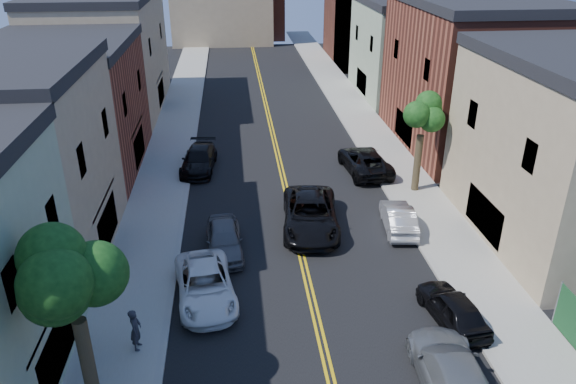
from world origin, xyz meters
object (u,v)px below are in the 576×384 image
object	(u,v)px
grey_car_left	(224,239)
black_car_left	(199,159)
dark_car_right_far	(365,161)
silver_car_right	(398,218)
white_pickup	(205,285)
pedestrian_left	(136,329)
black_car_right	(453,308)
black_suv_lane	(310,214)
grey_car_right	(453,374)

from	to	relation	value
grey_car_left	black_car_left	xyz separation A→B (m)	(-1.70, 10.79, -0.01)
dark_car_right_far	silver_car_right	bearing A→B (deg)	85.12
grey_car_left	dark_car_right_far	bearing A→B (deg)	42.08
white_pickup	pedestrian_left	size ratio (longest dim) A/B	2.99
grey_car_left	black_car_right	bearing A→B (deg)	-37.32
silver_car_right	black_suv_lane	bearing A→B (deg)	-0.57
grey_car_left	grey_car_right	bearing A→B (deg)	-54.94
grey_car_left	dark_car_right_far	world-z (taller)	dark_car_right_far
white_pickup	black_suv_lane	distance (m)	7.89
black_car_left	silver_car_right	distance (m)	14.46
white_pickup	dark_car_right_far	distance (m)	16.52
pedestrian_left	white_pickup	bearing A→B (deg)	-35.54
black_suv_lane	pedestrian_left	world-z (taller)	pedestrian_left
silver_car_right	white_pickup	bearing A→B (deg)	33.41
black_car_right	white_pickup	bearing A→B (deg)	-22.15
white_pickup	black_suv_lane	world-z (taller)	black_suv_lane
black_car_right	dark_car_right_far	distance (m)	15.67
dark_car_right_far	black_suv_lane	distance (m)	8.70
black_car_right	grey_car_left	bearing A→B (deg)	-42.14
grey_car_left	grey_car_right	world-z (taller)	grey_car_right
grey_car_left	white_pickup	bearing A→B (deg)	-104.92
dark_car_right_far	black_car_right	bearing A→B (deg)	85.12
grey_car_right	pedestrian_left	size ratio (longest dim) A/B	3.14
black_car_left	black_car_right	distance (m)	20.38
white_pickup	grey_car_right	distance (m)	10.69
grey_car_left	black_suv_lane	xyz separation A→B (m)	(4.61, 1.97, 0.12)
black_car_right	pedestrian_left	xyz separation A→B (m)	(-12.58, -0.45, 0.33)
grey_car_left	silver_car_right	world-z (taller)	grey_car_left
black_car_left	black_suv_lane	bearing A→B (deg)	-48.86
silver_car_right	black_suv_lane	world-z (taller)	black_suv_lane
white_pickup	silver_car_right	bearing A→B (deg)	19.37
white_pickup	black_car_left	size ratio (longest dim) A/B	1.02
grey_car_right	black_suv_lane	xyz separation A→B (m)	(-3.24, 12.02, 0.08)
pedestrian_left	black_car_right	bearing A→B (deg)	-84.33
silver_car_right	black_car_left	bearing A→B (deg)	-34.20
black_car_right	dark_car_right_far	bearing A→B (deg)	-97.74
white_pickup	dark_car_right_far	size ratio (longest dim) A/B	0.93
black_car_left	grey_car_left	bearing A→B (deg)	-75.47
dark_car_right_far	black_suv_lane	bearing A→B (deg)	52.52
grey_car_right	black_car_right	bearing A→B (deg)	-108.17
white_pickup	silver_car_right	xyz separation A→B (m)	(10.10, 5.17, -0.03)
white_pickup	pedestrian_left	distance (m)	3.94
black_suv_lane	black_car_left	bearing A→B (deg)	131.30
silver_car_right	black_suv_lane	distance (m)	4.73
black_suv_lane	grey_car_left	bearing A→B (deg)	-151.17
white_pickup	dark_car_right_far	xyz separation A→B (m)	(10.10, 13.07, 0.06)
black_car_left	grey_car_right	bearing A→B (deg)	-59.82
grey_car_right	black_car_right	world-z (taller)	grey_car_right
grey_car_right	silver_car_right	distance (m)	11.54
dark_car_right_far	black_car_left	bearing A→B (deg)	-12.62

